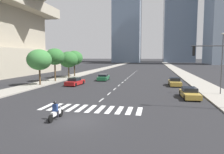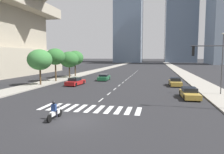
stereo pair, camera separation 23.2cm
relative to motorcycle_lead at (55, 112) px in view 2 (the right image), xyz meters
The scene contains 16 objects.
ground_plane 1.75m from the motorcycle_lead, ahead, with size 800.00×800.00×0.00m, color #232326.
sidewalk_east 33.66m from the motorcycle_lead, 62.94° to the left, with size 4.00×260.00×0.15m, color gray.
sidewalk_west 32.30m from the motorcycle_lead, 111.86° to the left, with size 4.00×260.00×0.15m, color gray.
crosswalk_near 4.16m from the motorcycle_lead, 66.47° to the left, with size 9.45×2.85×0.01m.
lane_divider_center 31.83m from the motorcycle_lead, 87.04° to the left, with size 0.14×50.00×0.01m.
motorcycle_lead is the anchor object (origin of this frame).
sedan_gold_0 23.75m from the motorcycle_lead, 63.05° to the left, with size 1.90×4.48×1.32m.
sedan_green_1 26.58m from the motorcycle_lead, 95.79° to the left, with size 2.01×4.65×1.29m.
sedan_red_2 19.38m from the motorcycle_lead, 107.07° to the left, with size 2.02×4.73×1.30m.
sedan_gold_3 15.85m from the motorcycle_lead, 43.46° to the left, with size 1.92×4.59×1.23m.
traffic_signal_near 14.78m from the motorcycle_lead, 24.20° to the left, with size 4.06×0.28×6.06m.
street_lamp_east 21.09m from the motorcycle_lead, 41.08° to the left, with size 0.50×0.24×7.58m.
street_tree_nearest 20.66m from the motorcycle_lead, 123.52° to the left, with size 4.03×4.03×5.87m.
street_tree_second 25.44m from the motorcycle_lead, 116.57° to the left, with size 3.69×3.69×6.22m.
street_tree_third 31.27m from the motorcycle_lead, 111.18° to the left, with size 4.16×4.16×5.79m.
street_tree_fourth 34.50m from the motorcycle_lead, 109.11° to the left, with size 3.99×3.99×6.03m.
Camera 2 is at (5.93, -14.50, 4.86)m, focal length 33.56 mm.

